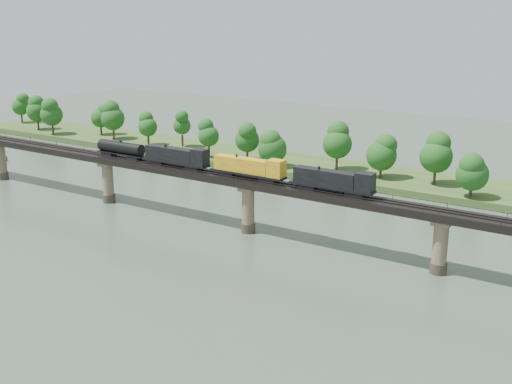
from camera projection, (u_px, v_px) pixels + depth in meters
The scene contains 6 objects.
ground at pixel (152, 282), 109.40m from camera, with size 400.00×400.00×0.00m, color #384739.
far_bank at pixel (356, 173), 178.07m from camera, with size 300.00×24.00×1.60m, color #324D1F.
bridge at pixel (248, 207), 132.20m from camera, with size 236.00×30.00×11.50m.
bridge_superstructure at pixel (248, 177), 130.45m from camera, with size 220.00×4.90×0.75m.
far_treeline at pixel (323, 144), 176.46m from camera, with size 289.06×17.54×13.60m.
freight_train at pixel (223, 164), 133.11m from camera, with size 69.11×2.69×4.76m.
Camera 1 is at (69.15, -75.55, 45.04)m, focal length 45.00 mm.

